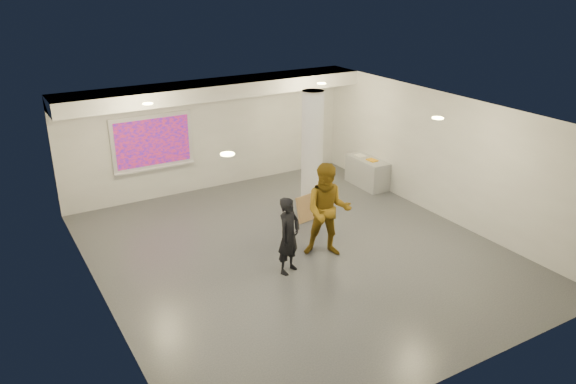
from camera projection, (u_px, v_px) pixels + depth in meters
floor at (297, 252)px, 11.96m from camera, size 8.00×9.00×0.01m
ceiling at (298, 115)px, 10.85m from camera, size 8.00×9.00×0.01m
wall_back at (210, 134)px, 15.01m from camera, size 8.00×0.01×3.00m
wall_front at (466, 288)px, 7.81m from camera, size 8.00×0.01×3.00m
wall_left at (97, 230)px, 9.52m from camera, size 0.01×9.00×3.00m
wall_right at (442, 156)px, 13.29m from camera, size 0.01×9.00×3.00m
soffit_band at (216, 89)px, 14.08m from camera, size 8.00×1.10×0.36m
downlight_nw at (148, 104)px, 11.82m from camera, size 0.22×0.22×0.02m
downlight_ne at (321, 83)px, 13.89m from camera, size 0.22×0.22×0.02m
downlight_sw at (227, 154)px, 8.62m from camera, size 0.22×0.22×0.02m
downlight_se at (438, 118)px, 10.69m from camera, size 0.22×0.22×0.02m
column at (312, 152)px, 13.55m from camera, size 0.52×0.52×3.00m
projection_screen at (153, 143)px, 14.21m from camera, size 2.10×0.13×1.42m
credenza at (367, 172)px, 15.49m from camera, size 0.59×1.35×0.78m
papers_stack at (360, 156)px, 15.60m from camera, size 0.24×0.30×0.02m
postit_pad at (372, 160)px, 15.21m from camera, size 0.23×0.30×0.03m
cardboard_back at (310, 206)px, 13.61m from camera, size 0.49×0.19×0.52m
cardboard_front at (307, 208)px, 13.39m from camera, size 0.60×0.30×0.62m
woman at (289, 236)px, 10.93m from camera, size 0.68×0.59×1.58m
man at (328, 210)px, 11.53m from camera, size 1.23×1.16×2.01m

